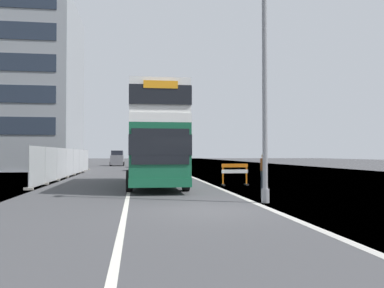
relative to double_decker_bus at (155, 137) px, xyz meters
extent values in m
cube|color=#424244|center=(1.12, -9.66, -2.69)|extent=(140.00, 280.00, 0.10)
cube|color=#B2AFA8|center=(3.17, -9.66, -2.64)|extent=(0.24, 196.00, 0.01)
cube|color=silver|center=(-1.33, -9.66, -2.64)|extent=(0.16, 168.00, 0.01)
cube|color=#145638|center=(0.00, 0.01, -0.93)|extent=(2.60, 10.59, 2.71)
cube|color=silver|center=(0.00, 0.01, 0.62)|extent=(2.60, 10.59, 0.40)
cube|color=silver|center=(0.00, 0.01, 1.57)|extent=(2.58, 10.48, 1.49)
cube|color=black|center=(0.00, 0.01, -0.52)|extent=(2.63, 10.69, 0.87)
cube|color=black|center=(0.00, 0.01, 1.57)|extent=(2.62, 10.64, 0.82)
cube|color=black|center=(0.00, -5.30, -0.59)|extent=(2.39, 0.06, 1.49)
cube|color=orange|center=(0.00, -5.30, 1.98)|extent=(1.43, 0.06, 0.32)
cube|color=#145638|center=(0.00, 0.01, -2.11)|extent=(2.63, 10.69, 0.36)
cylinder|color=black|center=(-1.30, -3.27, -2.14)|extent=(0.30, 1.00, 1.00)
cylinder|color=black|center=(1.30, -3.27, -2.14)|extent=(0.30, 1.00, 1.00)
cylinder|color=black|center=(-1.30, 2.92, -2.14)|extent=(0.30, 1.00, 1.00)
cylinder|color=black|center=(1.30, 2.92, -2.14)|extent=(0.30, 1.00, 1.00)
cylinder|color=gray|center=(3.55, -8.09, 2.08)|extent=(0.18, 0.18, 9.44)
cylinder|color=gray|center=(3.55, -8.09, -2.39)|extent=(0.29, 0.29, 0.50)
cube|color=orange|center=(4.39, -0.30, -1.54)|extent=(1.49, 0.14, 0.20)
cube|color=white|center=(4.39, -0.30, -1.86)|extent=(1.49, 0.14, 0.20)
cube|color=orange|center=(3.72, -0.33, -2.09)|extent=(0.07, 0.07, 1.09)
cube|color=black|center=(3.72, -0.33, -2.60)|extent=(0.16, 0.44, 0.08)
cube|color=orange|center=(5.06, -0.28, -2.09)|extent=(0.07, 0.07, 1.09)
cube|color=black|center=(5.06, -0.28, -2.60)|extent=(0.16, 0.44, 0.08)
cube|color=#A8AAAD|center=(-6.10, -0.03, -1.54)|extent=(0.04, 3.26, 2.09)
cube|color=#A8AAAD|center=(-6.10, 3.37, -1.54)|extent=(0.04, 3.26, 2.09)
cube|color=#A8AAAD|center=(-6.10, 6.77, -1.54)|extent=(0.04, 3.26, 2.09)
cube|color=#A8AAAD|center=(-6.10, 10.17, -1.54)|extent=(0.04, 3.26, 2.09)
cube|color=#A8AAAD|center=(-6.10, 13.57, -1.54)|extent=(0.04, 3.26, 2.09)
cube|color=#A8AAAD|center=(-6.10, 16.97, -1.54)|extent=(0.04, 3.26, 2.09)
cube|color=#A8AAAD|center=(-6.10, 20.37, -1.54)|extent=(0.04, 3.26, 2.09)
cylinder|color=#939699|center=(-6.10, -1.73, -1.54)|extent=(0.06, 0.06, 2.19)
cube|color=gray|center=(-6.10, -1.73, -2.58)|extent=(0.44, 0.20, 0.12)
cylinder|color=#939699|center=(-6.10, 1.67, -1.54)|extent=(0.06, 0.06, 2.19)
cube|color=gray|center=(-6.10, 1.67, -2.58)|extent=(0.44, 0.20, 0.12)
cylinder|color=#939699|center=(-6.10, 5.07, -1.54)|extent=(0.06, 0.06, 2.19)
cube|color=gray|center=(-6.10, 5.07, -2.58)|extent=(0.44, 0.20, 0.12)
cylinder|color=#939699|center=(-6.10, 8.47, -1.54)|extent=(0.06, 0.06, 2.19)
cube|color=gray|center=(-6.10, 8.47, -2.58)|extent=(0.44, 0.20, 0.12)
cylinder|color=#939699|center=(-6.10, 11.87, -1.54)|extent=(0.06, 0.06, 2.19)
cube|color=gray|center=(-6.10, 11.87, -2.58)|extent=(0.44, 0.20, 0.12)
cylinder|color=#939699|center=(-6.10, 15.27, -1.54)|extent=(0.06, 0.06, 2.19)
cube|color=gray|center=(-6.10, 15.27, -2.58)|extent=(0.44, 0.20, 0.12)
cylinder|color=#939699|center=(-6.10, 18.67, -1.54)|extent=(0.06, 0.06, 2.19)
cube|color=gray|center=(-6.10, 18.67, -2.58)|extent=(0.44, 0.20, 0.12)
cylinder|color=#939699|center=(-6.10, 22.07, -1.54)|extent=(0.06, 0.06, 2.19)
cube|color=gray|center=(-6.10, 22.07, -2.58)|extent=(0.44, 0.20, 0.12)
cube|color=gray|center=(0.13, 19.75, -1.83)|extent=(1.88, 4.57, 1.26)
cube|color=black|center=(0.13, 19.75, -0.87)|extent=(1.73, 2.51, 0.65)
cylinder|color=black|center=(1.07, 21.17, -2.34)|extent=(0.20, 0.60, 0.60)
cylinder|color=black|center=(-0.81, 21.17, -2.34)|extent=(0.20, 0.60, 0.60)
cylinder|color=black|center=(1.07, 18.34, -2.34)|extent=(0.20, 0.60, 0.60)
cylinder|color=black|center=(-0.81, 18.34, -2.34)|extent=(0.20, 0.60, 0.60)
cube|color=black|center=(0.23, 29.71, -1.81)|extent=(1.87, 4.10, 1.30)
cube|color=black|center=(0.23, 29.71, -0.82)|extent=(1.72, 2.26, 0.69)
cylinder|color=black|center=(1.17, 30.99, -2.34)|extent=(0.20, 0.60, 0.60)
cylinder|color=black|center=(-0.70, 30.99, -2.34)|extent=(0.20, 0.60, 0.60)
cylinder|color=black|center=(1.17, 28.44, -2.34)|extent=(0.20, 0.60, 0.60)
cylinder|color=black|center=(-0.70, 28.44, -2.34)|extent=(0.20, 0.60, 0.60)
cube|color=slate|center=(-3.72, 37.36, -1.77)|extent=(1.79, 4.10, 1.37)
cube|color=black|center=(-3.72, 37.36, -0.76)|extent=(1.65, 2.25, 0.66)
cylinder|color=black|center=(-2.82, 38.63, -2.34)|extent=(0.20, 0.60, 0.60)
cylinder|color=black|center=(-4.61, 38.63, -2.34)|extent=(0.20, 0.60, 0.60)
cylinder|color=black|center=(-2.82, 36.09, -2.34)|extent=(0.20, 0.60, 0.60)
cylinder|color=black|center=(-4.61, 36.09, -2.34)|extent=(0.20, 0.60, 0.60)
cylinder|color=#4C3D2D|center=(-13.75, 26.93, -0.97)|extent=(0.43, 0.43, 3.33)
cylinder|color=#4C3D2D|center=(-13.15, 26.83, 1.19)|extent=(1.35, 0.35, 2.03)
cylinder|color=#4C3D2D|center=(-13.77, 27.52, 0.07)|extent=(0.19, 1.31, 1.59)
cylinder|color=#4C3D2D|center=(-14.11, 27.01, -0.08)|extent=(0.89, 0.35, 1.10)
cylinder|color=#4C3D2D|center=(-13.73, 26.30, -0.06)|extent=(0.18, 1.34, 0.93)
cylinder|color=#2D3342|center=(5.17, -3.00, -2.18)|extent=(0.29, 0.29, 0.92)
cylinder|color=#99471E|center=(5.17, -3.00, -1.41)|extent=(0.34, 0.34, 0.60)
sphere|color=beige|center=(5.17, -3.00, -1.00)|extent=(0.22, 0.22, 0.22)
camera|label=1|loc=(-1.00, -21.83, -0.89)|focal=37.44mm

